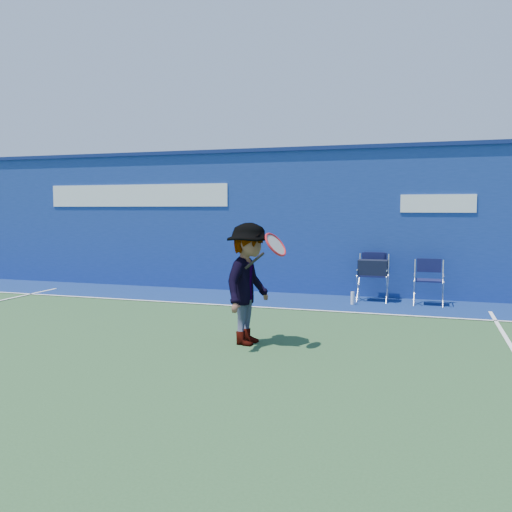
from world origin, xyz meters
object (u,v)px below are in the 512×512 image
(directors_chair_left, at_px, (373,281))
(directors_chair_right, at_px, (428,291))
(water_bottle, at_px, (353,298))
(tennis_player, at_px, (249,284))

(directors_chair_left, relative_size, directors_chair_right, 1.10)
(directors_chair_left, bearing_deg, directors_chair_right, -6.90)
(directors_chair_left, relative_size, water_bottle, 3.84)
(directors_chair_right, xyz_separation_m, tennis_player, (-2.29, -3.78, 0.54))
(water_bottle, bearing_deg, tennis_player, -105.39)
(directors_chair_left, distance_m, tennis_player, 4.13)
(directors_chair_left, bearing_deg, tennis_player, -107.71)
(directors_chair_left, bearing_deg, water_bottle, -121.08)
(directors_chair_left, relative_size, tennis_player, 0.58)
(directors_chair_right, bearing_deg, tennis_player, -121.13)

